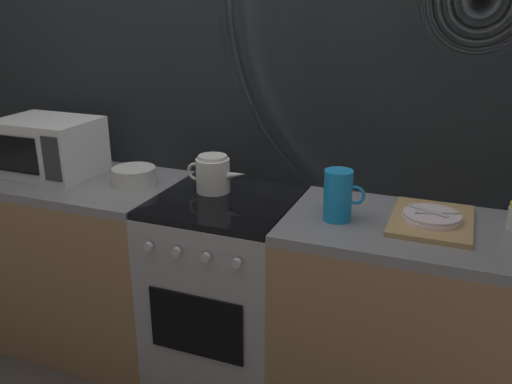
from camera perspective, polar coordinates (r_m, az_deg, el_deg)
ground_plane at (r=2.76m, az=-2.95°, el=-18.53°), size 8.00×8.00×0.00m
back_wall at (r=2.51m, az=-0.36°, el=8.11°), size 3.60×0.05×2.40m
counter_left at (r=2.96m, az=-19.31°, el=-6.62°), size 1.20×0.60×0.90m
stove_unit at (r=2.50m, az=-3.14°, el=-10.43°), size 0.60×0.63×0.90m
counter_right at (r=2.33m, az=18.11°, el=-14.02°), size 1.20×0.60×0.90m
microwave at (r=2.80m, az=-21.15°, el=4.53°), size 0.46×0.35×0.27m
kettle at (r=2.38m, az=-4.57°, el=1.92°), size 0.28×0.15×0.17m
mixing_bowl at (r=2.54m, az=-12.80°, el=1.67°), size 0.20×0.20×0.08m
pitcher at (r=2.08m, az=8.73°, el=-0.35°), size 0.16×0.11×0.20m
dish_pile at (r=2.15m, az=18.15°, el=-2.75°), size 0.30×0.40×0.06m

